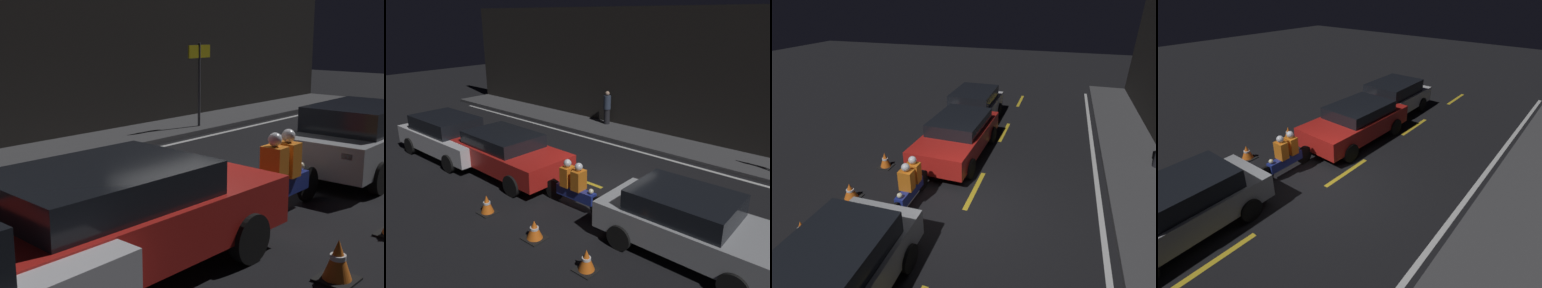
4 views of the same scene
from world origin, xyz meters
TOP-DOWN VIEW (x-y plane):
  - ground_plane at (0.00, 0.00)m, footprint 56.00×56.00m
  - raised_curb at (0.00, 4.76)m, footprint 28.00×2.02m
  - building_front at (0.00, 5.92)m, footprint 28.00×0.30m
  - lane_dash_c at (-1.00, 0.00)m, footprint 2.00×0.14m
  - lane_dash_d at (3.50, 0.00)m, footprint 2.00×0.14m
  - lane_dash_e at (8.00, 0.00)m, footprint 2.00×0.14m
  - lane_solid_kerb at (0.00, 3.49)m, footprint 25.20×0.14m
  - taxi_red at (-3.05, -1.23)m, footprint 4.46×2.10m
  - hatchback_silver at (3.45, -1.34)m, footprint 4.14×1.98m
  - motorcycle at (0.19, -1.48)m, footprint 2.24×0.37m
  - traffic_cone_near at (-1.37, -3.26)m, footprint 0.45×0.45m
  - shop_sign at (4.73, 4.21)m, footprint 0.90×0.08m

SIDE VIEW (x-z plane):
  - ground_plane at x=0.00m, z-range 0.00..0.00m
  - lane_solid_kerb at x=0.00m, z-range 0.00..0.01m
  - lane_dash_c at x=-1.00m, z-range 0.00..0.01m
  - lane_dash_d at x=3.50m, z-range 0.00..0.01m
  - lane_dash_e at x=8.00m, z-range 0.00..0.01m
  - raised_curb at x=0.00m, z-range 0.00..0.14m
  - traffic_cone_near at x=-1.37m, z-range -0.01..0.51m
  - motorcycle at x=0.19m, z-range -0.04..1.33m
  - hatchback_silver at x=3.45m, z-range 0.04..1.49m
  - taxi_red at x=-3.05m, z-range 0.07..1.47m
  - shop_sign at x=4.73m, z-range 0.63..3.03m
  - building_front at x=0.00m, z-range 0.00..5.40m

